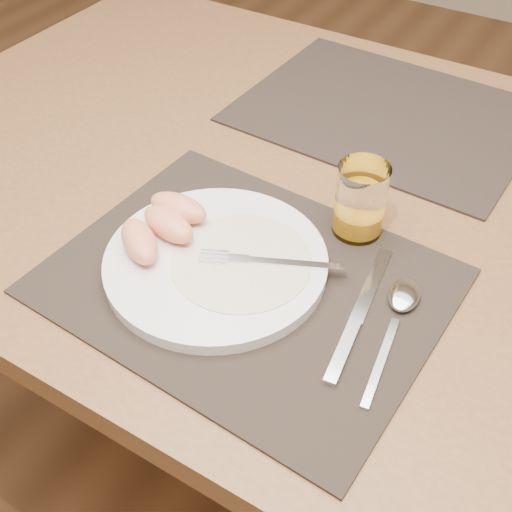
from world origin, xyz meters
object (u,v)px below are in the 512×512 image
object	(u,v)px
plate	(216,262)
knife	(355,322)
juice_glass	(360,203)
spoon	(401,304)
placemat_near	(246,281)
placemat_far	(386,113)
table	(321,229)
fork	(258,261)

from	to	relation	value
plate	knife	size ratio (longest dim) A/B	1.23
knife	juice_glass	size ratio (longest dim) A/B	2.26
knife	spoon	size ratio (longest dim) A/B	1.15
placemat_near	placemat_far	bearing A→B (deg)	90.75
table	plate	world-z (taller)	plate
placemat_near	placemat_far	distance (m)	0.44
table	fork	distance (m)	0.23
juice_glass	placemat_far	bearing A→B (deg)	105.40
spoon	juice_glass	world-z (taller)	juice_glass
juice_glass	spoon	bearing A→B (deg)	-44.18
fork	spoon	bearing A→B (deg)	11.65
table	knife	xyz separation A→B (m)	(0.15, -0.22, 0.09)
placemat_far	juice_glass	xyz separation A→B (m)	(0.08, -0.29, 0.05)
placemat_near	fork	bearing A→B (deg)	75.09
placemat_near	knife	world-z (taller)	knife
juice_glass	table	bearing A→B (deg)	139.13
placemat_far	fork	size ratio (longest dim) A/B	2.71
table	placemat_near	world-z (taller)	placemat_near
placemat_near	juice_glass	distance (m)	0.17
knife	spoon	distance (m)	0.06
knife	spoon	world-z (taller)	spoon
fork	knife	bearing A→B (deg)	-6.07
placemat_far	spoon	xyz separation A→B (m)	(0.18, -0.39, 0.01)
fork	knife	size ratio (longest dim) A/B	0.75
spoon	juice_glass	size ratio (longest dim) A/B	1.97
table	knife	world-z (taller)	knife
fork	juice_glass	xyz separation A→B (m)	(0.07, 0.13, 0.03)
spoon	fork	bearing A→B (deg)	-168.35
knife	juice_glass	distance (m)	0.17
placemat_near	knife	bearing A→B (deg)	2.04
table	fork	world-z (taller)	fork
plate	fork	bearing A→B (deg)	22.02
placemat_near	plate	distance (m)	0.04
placemat_near	spoon	bearing A→B (deg)	17.28
table	juice_glass	bearing A→B (deg)	-40.87
placemat_near	placemat_far	world-z (taller)	same
table	fork	size ratio (longest dim) A/B	8.44
spoon	table	bearing A→B (deg)	137.25
placemat_far	placemat_near	bearing A→B (deg)	-89.25
placemat_far	fork	xyz separation A→B (m)	(0.01, -0.42, 0.02)
plate	fork	world-z (taller)	fork
knife	table	bearing A→B (deg)	124.10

